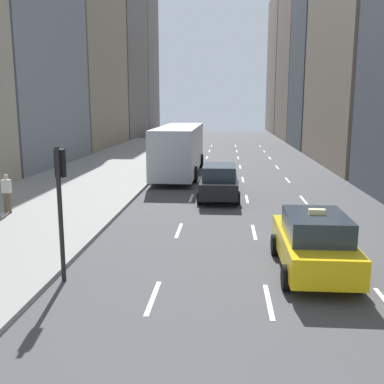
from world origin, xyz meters
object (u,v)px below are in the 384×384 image
(taxi_second, at_px, (314,242))
(city_bus, at_px, (180,148))
(sedan_black_near, at_px, (219,181))
(pedestrian_far_walking, at_px, (7,191))
(traffic_light_pole, at_px, (60,192))

(taxi_second, distance_m, city_bus, 18.74)
(sedan_black_near, relative_size, city_bus, 0.42)
(pedestrian_far_walking, height_order, traffic_light_pole, traffic_light_pole)
(taxi_second, height_order, pedestrian_far_walking, taxi_second)
(traffic_light_pole, bearing_deg, pedestrian_far_walking, 126.16)
(taxi_second, bearing_deg, pedestrian_far_walking, 154.18)
(sedan_black_near, xyz_separation_m, traffic_light_pole, (-3.95, -11.06, 1.53))
(sedan_black_near, xyz_separation_m, city_bus, (-2.81, 7.85, 0.91))
(sedan_black_near, bearing_deg, city_bus, 109.70)
(sedan_black_near, distance_m, traffic_light_pole, 11.85)
(taxi_second, bearing_deg, sedan_black_near, 105.64)
(taxi_second, height_order, sedan_black_near, taxi_second)
(sedan_black_near, bearing_deg, pedestrian_far_walking, -153.69)
(taxi_second, bearing_deg, traffic_light_pole, -171.09)
(sedan_black_near, height_order, pedestrian_far_walking, pedestrian_far_walking)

